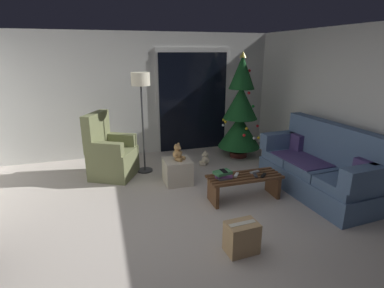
{
  "coord_description": "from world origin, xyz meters",
  "views": [
    {
      "loc": [
        -0.8,
        -3.21,
        2.12
      ],
      "look_at": [
        0.4,
        0.7,
        0.85
      ],
      "focal_mm": 27.97,
      "sensor_mm": 36.0,
      "label": 1
    }
  ],
  "objects_px": {
    "ottoman": "(178,171)",
    "teddy_bear_honey": "(178,153)",
    "cell_phone": "(224,171)",
    "coffee_table": "(244,183)",
    "remote_silver": "(255,172)",
    "remote_graphite": "(255,175)",
    "teddy_bear_cream_by_tree": "(205,159)",
    "christmas_tree": "(240,113)",
    "couch": "(319,168)",
    "cardboard_box_taped_mid_floor": "(242,237)",
    "remote_black": "(263,175)",
    "book_stack": "(223,175)",
    "floor_lamp": "(141,89)",
    "remote_white": "(236,175)",
    "armchair": "(110,155)"
  },
  "relations": [
    {
      "from": "ottoman",
      "to": "teddy_bear_honey",
      "type": "bearing_deg",
      "value": -46.91
    },
    {
      "from": "cell_phone",
      "to": "floor_lamp",
      "type": "xyz_separation_m",
      "value": [
        -0.92,
        1.52,
        1.01
      ]
    },
    {
      "from": "teddy_bear_honey",
      "to": "cardboard_box_taped_mid_floor",
      "type": "xyz_separation_m",
      "value": [
        0.21,
        -1.96,
        -0.35
      ]
    },
    {
      "from": "floor_lamp",
      "to": "remote_graphite",
      "type": "bearing_deg",
      "value": -48.46
    },
    {
      "from": "remote_black",
      "to": "cell_phone",
      "type": "height_order",
      "value": "cell_phone"
    },
    {
      "from": "armchair",
      "to": "teddy_bear_honey",
      "type": "bearing_deg",
      "value": -30.44
    },
    {
      "from": "remote_black",
      "to": "teddy_bear_cream_by_tree",
      "type": "distance_m",
      "value": 1.64
    },
    {
      "from": "remote_black",
      "to": "remote_silver",
      "type": "bearing_deg",
      "value": 157.97
    },
    {
      "from": "armchair",
      "to": "floor_lamp",
      "type": "distance_m",
      "value": 1.26
    },
    {
      "from": "coffee_table",
      "to": "couch",
      "type": "bearing_deg",
      "value": -6.35
    },
    {
      "from": "remote_white",
      "to": "christmas_tree",
      "type": "bearing_deg",
      "value": -78.36
    },
    {
      "from": "remote_black",
      "to": "teddy_bear_honey",
      "type": "xyz_separation_m",
      "value": [
        -1.05,
        0.94,
        0.14
      ]
    },
    {
      "from": "remote_graphite",
      "to": "ottoman",
      "type": "relative_size",
      "value": 0.35
    },
    {
      "from": "teddy_bear_honey",
      "to": "teddy_bear_cream_by_tree",
      "type": "height_order",
      "value": "teddy_bear_honey"
    },
    {
      "from": "couch",
      "to": "cardboard_box_taped_mid_floor",
      "type": "xyz_separation_m",
      "value": [
        -1.77,
        -0.98,
        -0.22
      ]
    },
    {
      "from": "remote_black",
      "to": "ottoman",
      "type": "xyz_separation_m",
      "value": [
        -1.06,
        0.95,
        -0.18
      ]
    },
    {
      "from": "ottoman",
      "to": "remote_black",
      "type": "bearing_deg",
      "value": -41.88
    },
    {
      "from": "coffee_table",
      "to": "remote_graphite",
      "type": "distance_m",
      "value": 0.21
    },
    {
      "from": "coffee_table",
      "to": "remote_silver",
      "type": "xyz_separation_m",
      "value": [
        0.19,
        0.06,
        0.14
      ]
    },
    {
      "from": "armchair",
      "to": "remote_silver",
      "type": "bearing_deg",
      "value": -34.59
    },
    {
      "from": "remote_black",
      "to": "teddy_bear_cream_by_tree",
      "type": "bearing_deg",
      "value": 147.83
    },
    {
      "from": "christmas_tree",
      "to": "teddy_bear_honey",
      "type": "bearing_deg",
      "value": -149.42
    },
    {
      "from": "remote_white",
      "to": "armchair",
      "type": "bearing_deg",
      "value": -1.2
    },
    {
      "from": "teddy_bear_honey",
      "to": "cardboard_box_taped_mid_floor",
      "type": "distance_m",
      "value": 2.0
    },
    {
      "from": "remote_silver",
      "to": "remote_white",
      "type": "bearing_deg",
      "value": 81.53
    },
    {
      "from": "christmas_tree",
      "to": "ottoman",
      "type": "xyz_separation_m",
      "value": [
        -1.55,
        -0.91,
        -0.73
      ]
    },
    {
      "from": "remote_silver",
      "to": "christmas_tree",
      "type": "relative_size",
      "value": 0.07
    },
    {
      "from": "cell_phone",
      "to": "book_stack",
      "type": "bearing_deg",
      "value": -177.84
    },
    {
      "from": "book_stack",
      "to": "teddy_bear_cream_by_tree",
      "type": "height_order",
      "value": "book_stack"
    },
    {
      "from": "floor_lamp",
      "to": "remote_black",
      "type": "bearing_deg",
      "value": -47.06
    },
    {
      "from": "couch",
      "to": "cell_phone",
      "type": "height_order",
      "value": "couch"
    },
    {
      "from": "remote_silver",
      "to": "floor_lamp",
      "type": "bearing_deg",
      "value": 31.78
    },
    {
      "from": "coffee_table",
      "to": "remote_white",
      "type": "xyz_separation_m",
      "value": [
        -0.12,
        0.04,
        0.14
      ]
    },
    {
      "from": "remote_black",
      "to": "book_stack",
      "type": "relative_size",
      "value": 0.55
    },
    {
      "from": "remote_black",
      "to": "book_stack",
      "type": "bearing_deg",
      "value": -143.79
    },
    {
      "from": "remote_graphite",
      "to": "teddy_bear_honey",
      "type": "bearing_deg",
      "value": 153.24
    },
    {
      "from": "couch",
      "to": "remote_white",
      "type": "bearing_deg",
      "value": 172.68
    },
    {
      "from": "remote_silver",
      "to": "book_stack",
      "type": "xyz_separation_m",
      "value": [
        -0.53,
        -0.05,
        0.05
      ]
    },
    {
      "from": "ottoman",
      "to": "book_stack",
      "type": "bearing_deg",
      "value": -61.6
    },
    {
      "from": "christmas_tree",
      "to": "coffee_table",
      "type": "bearing_deg",
      "value": -113.14
    },
    {
      "from": "ottoman",
      "to": "cardboard_box_taped_mid_floor",
      "type": "bearing_deg",
      "value": -83.66
    },
    {
      "from": "remote_graphite",
      "to": "floor_lamp",
      "type": "bearing_deg",
      "value": 148.46
    },
    {
      "from": "book_stack",
      "to": "coffee_table",
      "type": "bearing_deg",
      "value": -0.99
    },
    {
      "from": "cell_phone",
      "to": "teddy_bear_honey",
      "type": "height_order",
      "value": "teddy_bear_honey"
    },
    {
      "from": "remote_white",
      "to": "remote_graphite",
      "type": "bearing_deg",
      "value": -159.41
    },
    {
      "from": "teddy_bear_honey",
      "to": "teddy_bear_cream_by_tree",
      "type": "distance_m",
      "value": 1.04
    },
    {
      "from": "couch",
      "to": "remote_white",
      "type": "distance_m",
      "value": 1.32
    },
    {
      "from": "remote_black",
      "to": "floor_lamp",
      "type": "bearing_deg",
      "value": 178.48
    },
    {
      "from": "couch",
      "to": "cardboard_box_taped_mid_floor",
      "type": "relative_size",
      "value": 5.48
    },
    {
      "from": "cell_phone",
      "to": "ottoman",
      "type": "distance_m",
      "value": 1.01
    }
  ]
}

